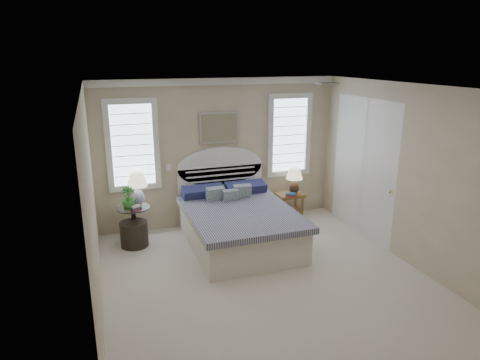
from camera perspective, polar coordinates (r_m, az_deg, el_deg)
name	(u,v)px	position (r m, az deg, el deg)	size (l,w,h in m)	color
floor	(270,283)	(6.20, 4.04, -13.58)	(4.50, 5.00, 0.01)	silver
ceiling	(275,88)	(5.39, 4.63, 12.18)	(4.50, 5.00, 0.01)	silver
wall_back	(219,153)	(7.92, -2.79, 3.67)	(4.50, 0.02, 2.70)	tan
wall_left	(92,212)	(5.23, -19.07, -3.99)	(0.02, 5.00, 2.70)	tan
wall_right	(412,177)	(6.82, 21.98, 0.39)	(0.02, 5.00, 2.70)	tan
crown_molding	(219,81)	(7.70, -2.84, 13.01)	(4.50, 0.08, 0.12)	silver
hvac_vent	(327,83)	(6.64, 11.57, 12.52)	(0.30, 0.20, 0.02)	#B2B2B2
switch_plate	(169,167)	(7.75, -9.50, 1.66)	(0.08, 0.01, 0.12)	silver
window_left	(133,145)	(7.58, -14.14, 4.54)	(0.90, 0.06, 1.60)	#C9E7FF
window_right	(289,135)	(8.34, 6.54, 5.98)	(0.90, 0.06, 1.60)	#C9E7FF
painting	(219,128)	(7.80, -2.76, 6.98)	(0.74, 0.04, 0.58)	silver
closet_door	(363,167)	(7.76, 16.06, 1.62)	(0.02, 1.80, 2.40)	silver
bed	(237,221)	(7.26, -0.38, -5.51)	(1.72, 2.28, 1.47)	silver
side_table_left	(134,221)	(7.50, -13.95, -5.27)	(0.56, 0.56, 0.63)	black
nightstand_right	(290,200)	(8.32, 6.62, -2.71)	(0.50, 0.40, 0.53)	olive
floor_pot	(134,234)	(7.41, -13.93, -7.01)	(0.46, 0.46, 0.42)	black
lamp_left	(137,185)	(7.42, -13.53, -0.66)	(0.35, 0.35, 0.57)	white
lamp_right	(294,178)	(8.18, 7.25, 0.27)	(0.41, 0.41, 0.51)	black
potted_plant	(128,198)	(7.28, -14.71, -2.33)	(0.22, 0.22, 0.39)	#3C732E
books_left	(136,208)	(7.27, -13.73, -3.60)	(0.21, 0.18, 0.07)	maroon
books_right	(291,195)	(8.12, 6.78, -1.94)	(0.24, 0.20, 0.05)	maroon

